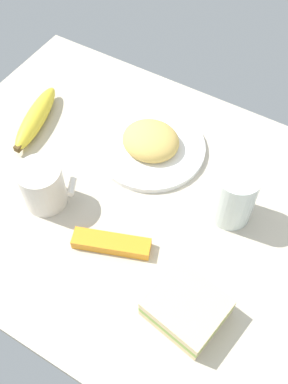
% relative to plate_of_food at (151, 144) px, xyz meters
% --- Properties ---
extents(tabletop, '(0.90, 0.64, 0.02)m').
position_rel_plate_of_food_xyz_m(tabletop, '(-0.05, 0.12, -0.03)').
color(tabletop, '#BCB29E').
rests_on(tabletop, ground).
extents(plate_of_food, '(0.22, 0.22, 0.05)m').
position_rel_plate_of_food_xyz_m(plate_of_food, '(0.00, 0.00, 0.00)').
color(plate_of_food, white).
rests_on(plate_of_food, tabletop).
extents(coffee_mug_black, '(0.10, 0.08, 0.09)m').
position_rel_plate_of_food_xyz_m(coffee_mug_black, '(0.10, 0.21, 0.03)').
color(coffee_mug_black, silver).
rests_on(coffee_mug_black, tabletop).
extents(sandwich_main, '(0.13, 0.12, 0.04)m').
position_rel_plate_of_food_xyz_m(sandwich_main, '(-0.22, 0.27, 0.01)').
color(sandwich_main, beige).
rests_on(sandwich_main, tabletop).
extents(glass_of_milk, '(0.08, 0.08, 0.11)m').
position_rel_plate_of_food_xyz_m(glass_of_milk, '(-0.20, 0.06, 0.03)').
color(glass_of_milk, silver).
rests_on(glass_of_milk, tabletop).
extents(banana, '(0.09, 0.19, 0.04)m').
position_rel_plate_of_food_xyz_m(banana, '(0.24, 0.06, 0.00)').
color(banana, yellow).
rests_on(banana, tabletop).
extents(snack_bar, '(0.14, 0.08, 0.02)m').
position_rel_plate_of_food_xyz_m(snack_bar, '(-0.06, 0.23, -0.01)').
color(snack_bar, orange).
rests_on(snack_bar, tabletop).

